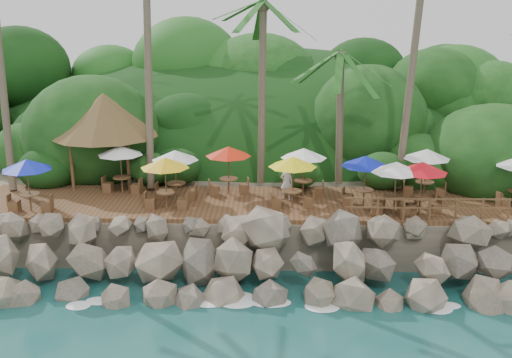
{
  "coord_description": "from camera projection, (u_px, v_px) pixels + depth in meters",
  "views": [
    {
      "loc": [
        0.73,
        -20.96,
        11.06
      ],
      "look_at": [
        0.0,
        6.0,
        3.4
      ],
      "focal_mm": 42.73,
      "sensor_mm": 36.0,
      "label": 1
    }
  ],
  "objects": [
    {
      "name": "foam_line",
      "position": [
        252.0,
        303.0,
        23.47
      ],
      "size": [
        25.2,
        0.8,
        0.06
      ],
      "color": "white",
      "rests_on": "ground"
    },
    {
      "name": "waiter",
      "position": [
        287.0,
        183.0,
        28.47
      ],
      "size": [
        0.69,
        0.56,
        1.64
      ],
      "primitive_type": "imported",
      "rotation": [
        0.0,
        0.0,
        2.82
      ],
      "color": "white",
      "rests_on": "terrace"
    },
    {
      "name": "jungle_foliage",
      "position": [
        260.0,
        192.0,
        37.62
      ],
      "size": [
        44.0,
        16.0,
        12.0
      ],
      "primitive_type": null,
      "color": "#143811",
      "rests_on": "ground"
    },
    {
      "name": "jungle_hill",
      "position": [
        262.0,
        159.0,
        45.79
      ],
      "size": [
        44.8,
        28.0,
        15.4
      ],
      "primitive_type": "ellipsoid",
      "color": "#143811",
      "rests_on": "ground"
    },
    {
      "name": "ground",
      "position": [
        252.0,
        308.0,
        23.19
      ],
      "size": [
        140.0,
        140.0,
        0.0
      ],
      "primitive_type": "plane",
      "color": "#19514F",
      "rests_on": "ground"
    },
    {
      "name": "land_base",
      "position": [
        260.0,
        172.0,
        38.29
      ],
      "size": [
        32.0,
        25.2,
        2.1
      ],
      "primitive_type": "cube",
      "color": "gray",
      "rests_on": "ground"
    },
    {
      "name": "terrace",
      "position": [
        256.0,
        204.0,
        28.36
      ],
      "size": [
        26.0,
        5.0,
        0.2
      ],
      "primitive_type": "cube",
      "color": "brown",
      "rests_on": "land_base"
    },
    {
      "name": "palapa",
      "position": [
        104.0,
        115.0,
        30.68
      ],
      "size": [
        5.35,
        5.35,
        4.6
      ],
      "color": "brown",
      "rests_on": "ground"
    },
    {
      "name": "railing",
      "position": [
        443.0,
        207.0,
        25.7
      ],
      "size": [
        8.3,
        0.1,
        1.0
      ],
      "color": "brown",
      "rests_on": "terrace"
    },
    {
      "name": "dining_clusters",
      "position": [
        286.0,
        162.0,
        27.5
      ],
      "size": [
        23.95,
        5.03,
        2.37
      ],
      "color": "brown",
      "rests_on": "terrace"
    },
    {
      "name": "seawall",
      "position": [
        253.0,
        259.0,
        24.8
      ],
      "size": [
        29.0,
        4.0,
        2.3
      ],
      "primitive_type": null,
      "color": "gray",
      "rests_on": "ground"
    }
  ]
}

